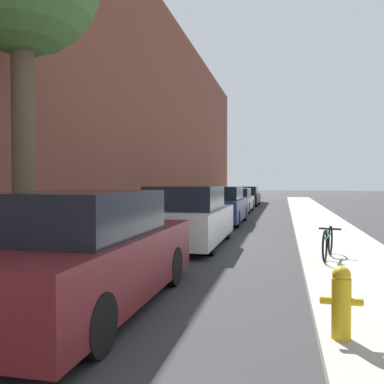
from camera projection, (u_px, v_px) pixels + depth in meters
ground_plane at (239, 227)px, 14.85m from camera, size 120.00×120.00×0.00m
sidewalk_left at (161, 224)px, 15.47m from camera, size 2.00×52.00×0.12m
sidewalk_right at (323, 227)px, 14.22m from camera, size 2.00×52.00×0.12m
building_facade_left at (126, 93)px, 15.64m from camera, size 0.70×52.00×9.94m
parked_car_maroon at (87, 254)px, 5.30m from camera, size 1.68×4.38×1.51m
parked_car_white at (187, 218)px, 10.60m from camera, size 1.84×4.29×1.52m
parked_car_navy at (220, 206)px, 16.07m from camera, size 1.81×4.49×1.44m
parked_car_silver at (235, 201)px, 22.07m from camera, size 1.72×4.66×1.28m
parked_car_black at (245, 196)px, 27.88m from camera, size 1.82×4.29×1.29m
fire_hydrant at (341, 301)px, 4.00m from camera, size 0.40×0.18×0.70m
bicycle at (328, 242)px, 8.22m from camera, size 0.48×1.45×0.60m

